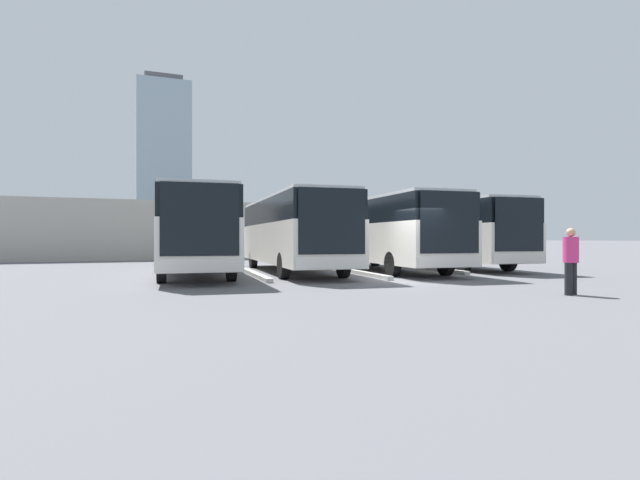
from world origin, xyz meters
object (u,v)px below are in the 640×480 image
(bus_0, at_px, (444,232))
(bus_3, at_px, (193,230))
(bus_1, at_px, (383,231))
(bus_2, at_px, (292,231))
(pedestrian, at_px, (571,259))

(bus_0, xyz_separation_m, bus_3, (12.55, 0.60, 0.00))
(bus_0, xyz_separation_m, bus_1, (4.18, 1.15, 0.00))
(bus_2, relative_size, bus_3, 1.00)
(bus_3, height_order, pedestrian, bus_3)
(bus_3, relative_size, pedestrian, 6.84)
(bus_1, xyz_separation_m, pedestrian, (0.33, 10.50, -0.87))
(bus_2, bearing_deg, bus_0, -170.07)
(bus_1, relative_size, bus_3, 1.00)
(bus_2, distance_m, pedestrian, 11.72)
(bus_1, distance_m, bus_2, 4.22)
(bus_1, relative_size, pedestrian, 6.84)
(bus_0, bearing_deg, bus_1, 21.06)
(bus_0, distance_m, bus_1, 4.34)
(bus_1, height_order, pedestrian, bus_1)
(bus_0, height_order, bus_2, same)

